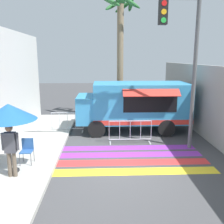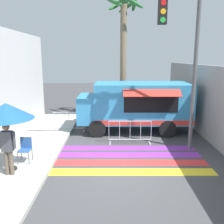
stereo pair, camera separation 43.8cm
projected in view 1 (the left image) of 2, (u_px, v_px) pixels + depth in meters
ground_plane at (124, 169)px, 8.66m from camera, size 60.00×60.00×0.00m
concrete_wall_right at (211, 104)px, 11.38m from camera, size 0.20×16.00×3.44m
crosswalk_painted at (122, 158)px, 9.57m from camera, size 6.40×2.84×0.01m
food_truck at (132, 104)px, 12.93m from camera, size 5.68×2.78×2.53m
traffic_signal_pole at (177, 44)px, 9.75m from camera, size 4.14×0.29×6.36m
patio_umbrella at (9, 112)px, 7.77m from camera, size 1.73×1.73×2.26m
folding_chair at (27, 148)px, 8.76m from camera, size 0.41×0.41×0.88m
vendor_person at (11, 147)px, 7.65m from camera, size 0.53×0.22×1.69m
barricade_front at (130, 132)px, 11.17m from camera, size 1.91×0.44×1.06m
barricade_side at (67, 123)px, 12.85m from camera, size 1.65×0.44×1.06m
palm_tree at (120, 41)px, 15.02m from camera, size 2.36×2.25×7.40m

